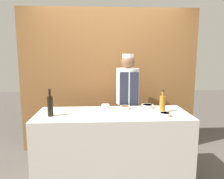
{
  "coord_description": "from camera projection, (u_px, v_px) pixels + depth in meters",
  "views": [
    {
      "loc": [
        -0.16,
        -2.69,
        1.66
      ],
      "look_at": [
        0.0,
        0.15,
        1.19
      ],
      "focal_mm": 35.0,
      "sensor_mm": 36.0,
      "label": 1
    }
  ],
  "objects": [
    {
      "name": "sauce_bowl_brown",
      "position": [
        125.0,
        107.0,
        2.98
      ],
      "size": [
        0.14,
        0.14,
        0.04
      ],
      "color": "silver",
      "rests_on": "counter"
    },
    {
      "name": "cabinet_wall",
      "position": [
        109.0,
        81.0,
        3.76
      ],
      "size": [
        2.97,
        0.18,
        2.4
      ],
      "color": "brown",
      "rests_on": "ground_plane"
    },
    {
      "name": "cutting_board",
      "position": [
        115.0,
        114.0,
        2.69
      ],
      "size": [
        0.3,
        0.26,
        0.02
      ],
      "color": "white",
      "rests_on": "counter"
    },
    {
      "name": "bottle_amber",
      "position": [
        162.0,
        104.0,
        2.8
      ],
      "size": [
        0.07,
        0.07,
        0.29
      ],
      "color": "#9E661E",
      "rests_on": "counter"
    },
    {
      "name": "counter",
      "position": [
        113.0,
        147.0,
        2.85
      ],
      "size": [
        1.94,
        0.74,
        0.91
      ],
      "color": "beige",
      "rests_on": "ground_plane"
    },
    {
      "name": "sauce_bowl_red",
      "position": [
        147.0,
        106.0,
        3.04
      ],
      "size": [
        0.16,
        0.16,
        0.05
      ],
      "color": "silver",
      "rests_on": "counter"
    },
    {
      "name": "ground_plane",
      "position": [
        113.0,
        179.0,
        2.93
      ],
      "size": [
        14.0,
        14.0,
        0.0
      ],
      "primitive_type": "plane",
      "color": "#4C4742"
    },
    {
      "name": "sauce_bowl_orange",
      "position": [
        105.0,
        106.0,
        3.0
      ],
      "size": [
        0.11,
        0.11,
        0.06
      ],
      "color": "silver",
      "rests_on": "counter"
    },
    {
      "name": "bottle_soy",
      "position": [
        50.0,
        105.0,
        2.63
      ],
      "size": [
        0.07,
        0.07,
        0.34
      ],
      "color": "black",
      "rests_on": "counter"
    },
    {
      "name": "sauce_bowl_white",
      "position": [
        165.0,
        114.0,
        2.63
      ],
      "size": [
        0.14,
        0.14,
        0.04
      ],
      "color": "silver",
      "rests_on": "counter"
    },
    {
      "name": "chef_center",
      "position": [
        127.0,
        103.0,
        3.39
      ],
      "size": [
        0.35,
        0.35,
        1.66
      ],
      "color": "#28282D",
      "rests_on": "ground_plane"
    }
  ]
}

